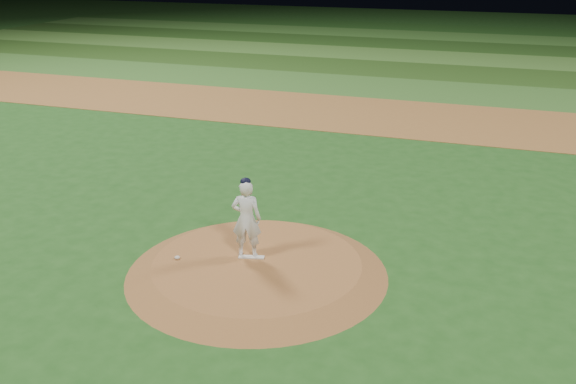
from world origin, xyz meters
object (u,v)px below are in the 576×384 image
(pitchers_mound, at_px, (257,267))
(rosin_bag, at_px, (177,257))
(pitcher_on_mound, at_px, (246,218))
(pitching_rubber, at_px, (251,257))

(pitchers_mound, xyz_separation_m, rosin_bag, (-1.66, -0.41, 0.16))
(rosin_bag, bearing_deg, pitcher_on_mound, 25.09)
(pitchers_mound, xyz_separation_m, pitcher_on_mound, (-0.31, 0.22, 1.00))
(pitchers_mound, bearing_deg, pitching_rubber, 140.63)
(pitchers_mound, distance_m, pitching_rubber, 0.28)
(pitchers_mound, xyz_separation_m, pitching_rubber, (-0.19, 0.16, 0.14))
(pitcher_on_mound, bearing_deg, pitching_rubber, -28.33)
(pitchers_mound, distance_m, pitcher_on_mound, 1.07)
(pitchers_mound, relative_size, pitcher_on_mound, 3.11)
(rosin_bag, height_order, pitcher_on_mound, pitcher_on_mound)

